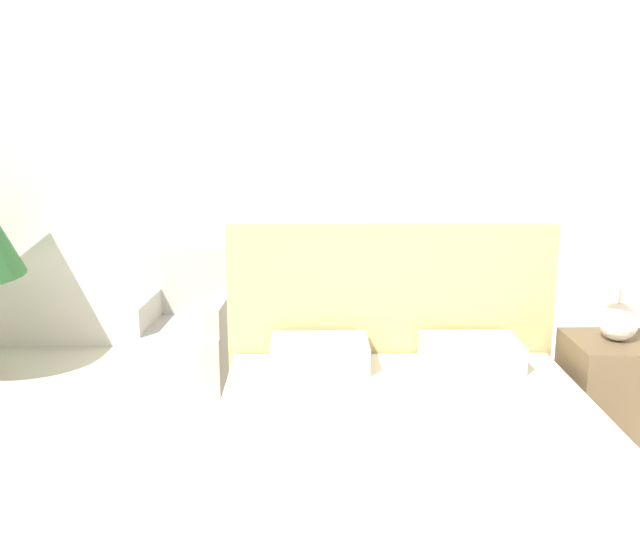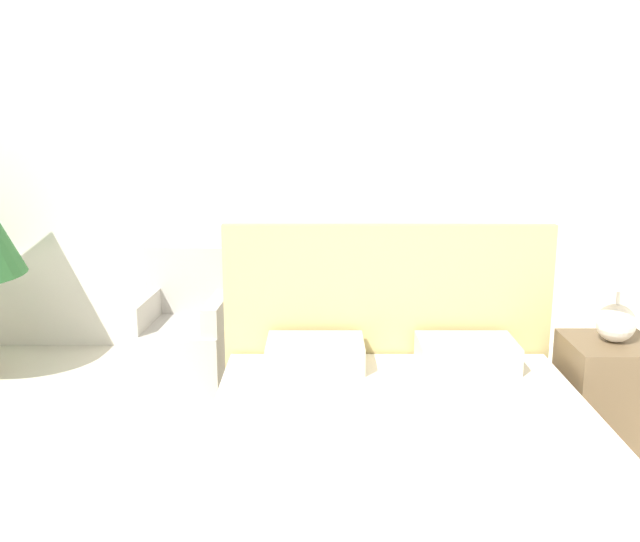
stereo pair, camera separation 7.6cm
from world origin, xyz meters
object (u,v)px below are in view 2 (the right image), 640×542
bed (408,464)px  armchair_near_window_right (336,344)px  nightstand (611,393)px  table_lamp (624,274)px  armchair_near_window_left (185,343)px

bed → armchair_near_window_right: bearing=100.4°
nightstand → table_lamp: (0.01, 0.01, 0.64)m
bed → nightstand: bed is taller
armchair_near_window_right → table_lamp: table_lamp is taller
armchair_near_window_left → table_lamp: size_ratio=1.52×
armchair_near_window_left → nightstand: armchair_near_window_left is taller
bed → armchair_near_window_left: (-1.24, 1.53, 0.02)m
nightstand → armchair_near_window_right: bearing=150.0°
bed → armchair_near_window_left: bed is taller
bed → armchair_near_window_right: 1.55m
nightstand → bed: bearing=-148.1°
armchair_near_window_left → table_lamp: 2.60m
bed → table_lamp: size_ratio=3.73×
table_lamp → bed: bearing=-148.1°
armchair_near_window_right → table_lamp: size_ratio=1.52×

